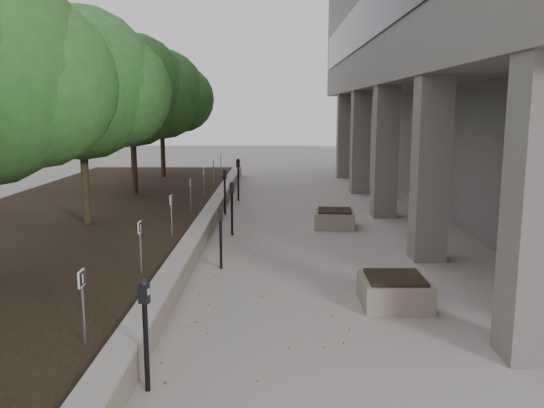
{
  "coord_description": "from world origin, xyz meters",
  "views": [
    {
      "loc": [
        0.01,
        -6.06,
        3.29
      ],
      "look_at": [
        -0.04,
        7.79,
        0.93
      ],
      "focal_mm": 36.85,
      "sensor_mm": 36.0,
      "label": 1
    }
  ],
  "objects_px": {
    "parking_meter_2": "(221,238)",
    "crabapple_tree_3": "(82,116)",
    "parking_meter_4": "(225,192)",
    "parking_meter_5": "(238,180)",
    "crabapple_tree_4": "(132,114)",
    "parking_meter_3": "(232,209)",
    "planter_front": "(395,291)",
    "crabapple_tree_5": "(162,113)",
    "planter_back": "(334,218)",
    "parking_meter_1": "(146,336)"
  },
  "relations": [
    {
      "from": "planter_front",
      "to": "crabapple_tree_3",
      "type": "bearing_deg",
      "value": 143.93
    },
    {
      "from": "crabapple_tree_4",
      "to": "parking_meter_5",
      "type": "xyz_separation_m",
      "value": [
        3.51,
        0.98,
        -2.35
      ]
    },
    {
      "from": "crabapple_tree_3",
      "to": "planter_back",
      "type": "distance_m",
      "value": 7.23
    },
    {
      "from": "crabapple_tree_5",
      "to": "parking_meter_5",
      "type": "distance_m",
      "value": 5.83
    },
    {
      "from": "parking_meter_1",
      "to": "planter_front",
      "type": "xyz_separation_m",
      "value": [
        3.54,
        2.93,
        -0.42
      ]
    },
    {
      "from": "parking_meter_2",
      "to": "parking_meter_3",
      "type": "distance_m",
      "value": 3.12
    },
    {
      "from": "crabapple_tree_5",
      "to": "parking_meter_3",
      "type": "xyz_separation_m",
      "value": [
        3.7,
        -9.66,
        -2.41
      ]
    },
    {
      "from": "parking_meter_4",
      "to": "parking_meter_5",
      "type": "relative_size",
      "value": 0.92
    },
    {
      "from": "parking_meter_5",
      "to": "parking_meter_2",
      "type": "bearing_deg",
      "value": -80.89
    },
    {
      "from": "crabapple_tree_3",
      "to": "parking_meter_4",
      "type": "bearing_deg",
      "value": 45.86
    },
    {
      "from": "crabapple_tree_3",
      "to": "parking_meter_2",
      "type": "height_order",
      "value": "crabapple_tree_3"
    },
    {
      "from": "crabapple_tree_4",
      "to": "parking_meter_2",
      "type": "height_order",
      "value": "crabapple_tree_4"
    },
    {
      "from": "parking_meter_2",
      "to": "crabapple_tree_3",
      "type": "bearing_deg",
      "value": 136.07
    },
    {
      "from": "crabapple_tree_5",
      "to": "parking_meter_2",
      "type": "height_order",
      "value": "crabapple_tree_5"
    },
    {
      "from": "parking_meter_1",
      "to": "parking_meter_3",
      "type": "height_order",
      "value": "parking_meter_3"
    },
    {
      "from": "crabapple_tree_5",
      "to": "parking_meter_1",
      "type": "height_order",
      "value": "crabapple_tree_5"
    },
    {
      "from": "parking_meter_4",
      "to": "planter_back",
      "type": "xyz_separation_m",
      "value": [
        3.26,
        -2.0,
        -0.45
      ]
    },
    {
      "from": "crabapple_tree_3",
      "to": "planter_back",
      "type": "bearing_deg",
      "value": 11.68
    },
    {
      "from": "crabapple_tree_3",
      "to": "crabapple_tree_4",
      "type": "distance_m",
      "value": 5.0
    },
    {
      "from": "crabapple_tree_5",
      "to": "parking_meter_1",
      "type": "xyz_separation_m",
      "value": [
        3.31,
        -17.92,
        -2.43
      ]
    },
    {
      "from": "parking_meter_5",
      "to": "parking_meter_1",
      "type": "bearing_deg",
      "value": -82.95
    },
    {
      "from": "parking_meter_2",
      "to": "planter_front",
      "type": "bearing_deg",
      "value": -42.11
    },
    {
      "from": "crabapple_tree_5",
      "to": "parking_meter_2",
      "type": "xyz_separation_m",
      "value": [
        3.7,
        -12.78,
        -2.47
      ]
    },
    {
      "from": "crabapple_tree_3",
      "to": "planter_front",
      "type": "xyz_separation_m",
      "value": [
        6.85,
        -4.99,
        -2.86
      ]
    },
    {
      "from": "crabapple_tree_4",
      "to": "parking_meter_3",
      "type": "bearing_deg",
      "value": -51.54
    },
    {
      "from": "crabapple_tree_5",
      "to": "planter_back",
      "type": "distance_m",
      "value": 11.2
    },
    {
      "from": "crabapple_tree_3",
      "to": "parking_meter_4",
      "type": "height_order",
      "value": "crabapple_tree_3"
    },
    {
      "from": "parking_meter_3",
      "to": "parking_meter_5",
      "type": "xyz_separation_m",
      "value": [
        -0.19,
        5.63,
        0.06
      ]
    },
    {
      "from": "parking_meter_1",
      "to": "parking_meter_3",
      "type": "xyz_separation_m",
      "value": [
        0.39,
        8.26,
        0.03
      ]
    },
    {
      "from": "crabapple_tree_3",
      "to": "crabapple_tree_5",
      "type": "height_order",
      "value": "same"
    },
    {
      "from": "crabapple_tree_5",
      "to": "parking_meter_3",
      "type": "relative_size",
      "value": 3.81
    },
    {
      "from": "parking_meter_2",
      "to": "parking_meter_4",
      "type": "bearing_deg",
      "value": 87.18
    },
    {
      "from": "crabapple_tree_5",
      "to": "parking_meter_3",
      "type": "distance_m",
      "value": 10.62
    },
    {
      "from": "parking_meter_1",
      "to": "planter_back",
      "type": "relative_size",
      "value": 1.25
    },
    {
      "from": "parking_meter_4",
      "to": "planter_back",
      "type": "relative_size",
      "value": 1.29
    },
    {
      "from": "parking_meter_5",
      "to": "crabapple_tree_5",
      "type": "bearing_deg",
      "value": 138.94
    },
    {
      "from": "parking_meter_4",
      "to": "parking_meter_5",
      "type": "distance_m",
      "value": 2.64
    },
    {
      "from": "crabapple_tree_4",
      "to": "planter_front",
      "type": "xyz_separation_m",
      "value": [
        6.85,
        -9.99,
        -2.86
      ]
    },
    {
      "from": "crabapple_tree_4",
      "to": "crabapple_tree_5",
      "type": "distance_m",
      "value": 5.0
    },
    {
      "from": "crabapple_tree_3",
      "to": "parking_meter_4",
      "type": "relative_size",
      "value": 3.83
    },
    {
      "from": "crabapple_tree_4",
      "to": "planter_back",
      "type": "xyz_separation_m",
      "value": [
        6.51,
        -3.66,
        -2.86
      ]
    },
    {
      "from": "crabapple_tree_5",
      "to": "parking_meter_5",
      "type": "xyz_separation_m",
      "value": [
        3.51,
        -4.02,
        -2.35
      ]
    },
    {
      "from": "crabapple_tree_3",
      "to": "parking_meter_4",
      "type": "distance_m",
      "value": 5.25
    },
    {
      "from": "crabapple_tree_4",
      "to": "parking_meter_5",
      "type": "height_order",
      "value": "crabapple_tree_4"
    },
    {
      "from": "crabapple_tree_3",
      "to": "crabapple_tree_5",
      "type": "bearing_deg",
      "value": 90.0
    },
    {
      "from": "parking_meter_2",
      "to": "planter_back",
      "type": "xyz_separation_m",
      "value": [
        2.81,
        4.12,
        -0.39
      ]
    },
    {
      "from": "crabapple_tree_3",
      "to": "planter_front",
      "type": "distance_m",
      "value": 8.95
    },
    {
      "from": "crabapple_tree_3",
      "to": "parking_meter_3",
      "type": "xyz_separation_m",
      "value": [
        3.7,
        0.34,
        -2.41
      ]
    },
    {
      "from": "crabapple_tree_4",
      "to": "parking_meter_5",
      "type": "distance_m",
      "value": 4.33
    },
    {
      "from": "planter_front",
      "to": "planter_back",
      "type": "height_order",
      "value": "planter_front"
    }
  ]
}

